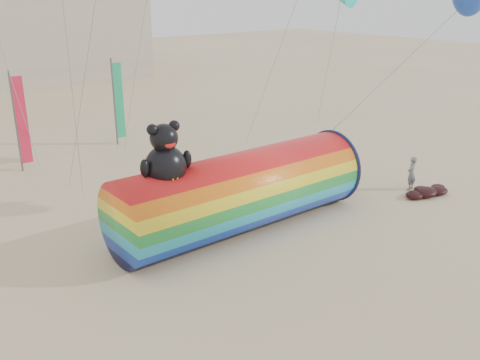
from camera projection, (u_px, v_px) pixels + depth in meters
ground at (255, 258)px, 18.96m from camera, size 160.00×160.00×0.00m
windsock_assembly at (241, 190)px, 20.80m from camera, size 10.61×3.23×4.89m
kite_handler at (411, 173)px, 25.12m from camera, size 0.66×0.51×1.61m
fabric_bundle at (427, 191)px, 24.64m from camera, size 2.62×1.35×0.41m
festival_banners at (37, 117)px, 28.10m from camera, size 9.95×1.80×5.20m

